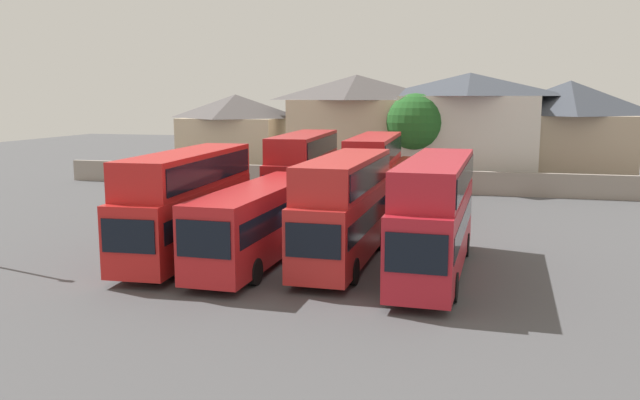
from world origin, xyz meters
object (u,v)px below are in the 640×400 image
(bus_1, at_px, (188,198))
(bus_5, at_px, (304,168))
(house_terrace_left, at_px, (236,135))
(bus_2, at_px, (260,219))
(house_terrace_far_right, at_px, (568,133))
(bus_4, at_px, (435,210))
(house_terrace_right, at_px, (469,129))
(tree_left_of_lot, at_px, (415,122))
(bus_7, at_px, (408,186))
(bus_3, at_px, (345,204))
(bus_6, at_px, (374,171))
(house_terrace_centre, at_px, (356,127))

(bus_1, distance_m, bus_5, 13.06)
(bus_5, distance_m, house_terrace_left, 20.23)
(bus_2, xyz_separation_m, house_terrace_far_right, (16.08, 30.25, 2.48))
(bus_1, relative_size, bus_4, 1.00)
(bus_5, height_order, house_terrace_far_right, house_terrace_far_right)
(house_terrace_right, bearing_deg, tree_left_of_lot, -142.68)
(bus_4, bearing_deg, tree_left_of_lot, -170.29)
(bus_1, xyz_separation_m, bus_5, (1.90, 12.92, 0.08))
(bus_5, bearing_deg, house_terrace_right, 144.04)
(bus_2, xyz_separation_m, tree_left_of_lot, (3.95, 25.96, 3.38))
(house_terrace_right, bearing_deg, house_terrace_far_right, 8.17)
(house_terrace_right, relative_size, tree_left_of_lot, 1.49)
(bus_4, relative_size, bus_7, 1.11)
(bus_3, xyz_separation_m, bus_7, (1.30, 12.65, -0.83))
(bus_6, distance_m, house_terrace_centre, 16.69)
(bus_4, distance_m, bus_7, 13.72)
(bus_6, relative_size, bus_7, 1.08)
(bus_3, bearing_deg, bus_2, -78.89)
(bus_4, xyz_separation_m, house_terrace_right, (0.28, 29.15, 2.01))
(bus_2, relative_size, house_terrace_right, 1.02)
(bus_3, xyz_separation_m, house_terrace_right, (4.33, 28.39, 2.07))
(house_terrace_centre, bearing_deg, bus_6, -74.53)
(bus_4, height_order, house_terrace_left, house_terrace_left)
(bus_5, xyz_separation_m, house_terrace_left, (-11.40, 16.68, 1.04))
(bus_1, xyz_separation_m, bus_6, (6.51, 12.93, 0.04))
(tree_left_of_lot, bearing_deg, house_terrace_left, 167.04)
(bus_7, relative_size, house_terrace_far_right, 1.03)
(bus_1, xyz_separation_m, bus_3, (7.39, 0.43, -0.06))
(bus_2, bearing_deg, house_terrace_centre, -176.18)
(bus_5, bearing_deg, bus_3, 19.51)
(bus_3, bearing_deg, bus_1, -86.40)
(bus_5, xyz_separation_m, house_terrace_centre, (0.19, 15.99, 1.89))
(bus_2, distance_m, house_terrace_centre, 29.37)
(bus_1, xyz_separation_m, tree_left_of_lot, (7.59, 25.67, 2.59))
(bus_5, bearing_deg, house_terrace_left, -149.90)
(bus_5, bearing_deg, bus_7, 87.10)
(bus_6, distance_m, house_terrace_left, 23.14)
(house_terrace_far_right, relative_size, tree_left_of_lot, 1.33)
(bus_1, distance_m, bus_7, 15.73)
(bus_1, distance_m, house_terrace_far_right, 35.91)
(bus_7, bearing_deg, bus_4, 13.14)
(bus_1, height_order, tree_left_of_lot, tree_left_of_lot)
(house_terrace_left, bearing_deg, bus_5, -55.66)
(bus_3, bearing_deg, house_terrace_left, -149.66)
(tree_left_of_lot, bearing_deg, bus_7, -85.04)
(bus_4, bearing_deg, bus_6, -158.31)
(tree_left_of_lot, bearing_deg, bus_1, -106.48)
(house_terrace_centre, bearing_deg, bus_1, -94.13)
(bus_6, relative_size, house_terrace_left, 1.21)
(bus_1, relative_size, bus_5, 0.98)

